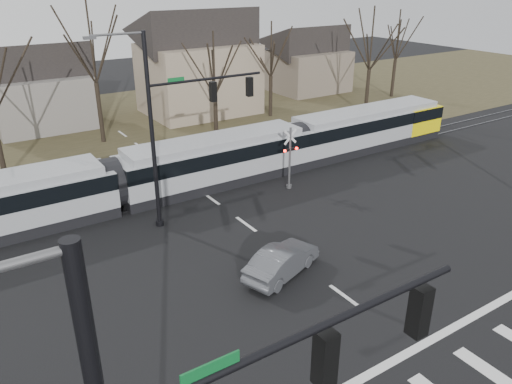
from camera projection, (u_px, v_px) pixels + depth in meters
ground at (380, 322)px, 19.69m from camera, size 140.00×140.00×0.00m
grass_verge at (115, 128)px, 44.23m from camera, size 140.00×28.00×0.01m
stop_line at (416, 348)px, 18.31m from camera, size 28.00×0.35×0.01m
lane_dashes at (197, 188)px, 31.96m from camera, size 0.18×30.00×0.01m
rail_pair at (198, 189)px, 31.80m from camera, size 90.00×1.52×0.06m
tram at (214, 159)px, 31.94m from camera, size 41.13×3.05×3.12m
sedan at (282, 261)px, 22.56m from camera, size 4.19×5.17×1.39m
signal_pole_far at (180, 119)px, 25.78m from camera, size 9.28×0.44×10.20m
rail_crossing_signal at (290, 160)px, 31.24m from camera, size 1.08×0.36×4.00m
tree_row at (158, 80)px, 38.62m from camera, size 59.20×7.20×10.00m
house_b at (38, 82)px, 43.21m from camera, size 8.64×7.56×7.65m
house_c at (198, 58)px, 47.39m from camera, size 10.80×8.64×10.10m
house_d at (308, 56)px, 56.92m from camera, size 8.64×7.56×7.65m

